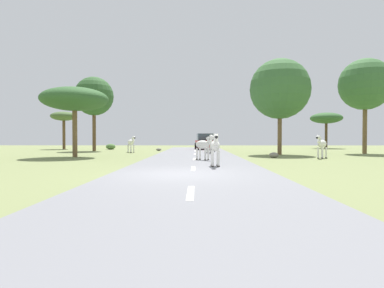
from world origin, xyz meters
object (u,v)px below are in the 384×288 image
Objects in this scene: zebra_0 at (210,142)px; tree_2 at (94,96)px; tree_5 at (326,118)px; tree_4 at (280,89)px; rock_0 at (274,155)px; zebra_3 at (322,144)px; tree_3 at (75,99)px; rock_1 at (159,149)px; zebra_1 at (131,142)px; zebra_2 at (204,145)px; tree_1 at (365,85)px; car_0 at (205,142)px; bush_1 at (111,147)px; tree_6 at (64,117)px; zebra_4 at (215,146)px.

tree_2 is at bearing -34.87° from zebra_0.
tree_5 is at bearing -145.74° from zebra_0.
tree_4 is 6.72m from rock_0.
tree_4 is (-1.52, 4.68, 4.25)m from zebra_3.
tree_4 is (14.93, 3.55, 1.21)m from tree_3.
tree_4 is at bearing 71.10° from rock_0.
rock_1 is at bearing 67.46° from tree_3.
tree_4 reaches higher than zebra_1.
zebra_2 is 8.00m from zebra_3.
zebra_3 is 2.87× the size of rock_1.
tree_2 is at bearing -162.09° from tree_5.
zebra_0 is 6.83m from rock_0.
tree_1 is at bearing -93.61° from zebra_3.
zebra_3 is 21.88m from tree_5.
zebra_3 is 16.55m from car_0.
bush_1 is at bearing 134.39° from rock_0.
rock_1 is (4.51, 10.86, -3.83)m from tree_3.
zebra_0 is 13.47m from tree_2.
bush_1 is (-16.30, 10.90, -4.85)m from tree_4.
tree_5 is (15.21, 14.19, 2.78)m from zebra_0.
tree_6 reaches higher than zebra_2.
bush_1 is (-10.83, 9.69, -0.67)m from zebra_0.
tree_5 is at bearing 37.53° from tree_3.
tree_2 is at bearing -166.97° from car_0.
tree_3 reaches higher than tree_5.
tree_2 is (-11.40, 5.59, 4.48)m from zebra_0.
tree_4 reaches higher than zebra_2.
tree_6 is 8.14× the size of rock_1.
bush_1 is (-10.63, 0.67, -0.53)m from car_0.
tree_3 is (-16.45, 1.13, 3.04)m from zebra_3.
tree_4 is at bearing -65.01° from car_0.
tree_1 is at bearing 173.73° from zebra_0.
rock_0 is at bearing -77.81° from car_0.
tree_2 is 10.64m from tree_3.
zebra_1 is 2.43× the size of rock_0.
bush_1 is at bearing -63.87° from zebra_4.
tree_5 is (24.67, 18.95, -0.19)m from tree_3.
rock_0 is at bearing -119.66° from tree_5.
rock_1 is (-4.96, 6.10, -0.86)m from zebra_0.
rock_0 is (-1.46, -4.26, -4.98)m from tree_4.
zebra_1 is at bearing 164.68° from tree_4.
car_0 is at bearing 106.19° from rock_0.
tree_3 reaches higher than bush_1.
rock_0 is at bearing 163.55° from zebra_2.
zebra_0 is 19.99m from tree_6.
car_0 is 4.17× the size of bush_1.
zebra_0 is 11.00m from tree_3.
bush_1 is at bearing 82.08° from tree_2.
bush_1 reaches higher than rock_0.
zebra_3 is 9.72m from zebra_4.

